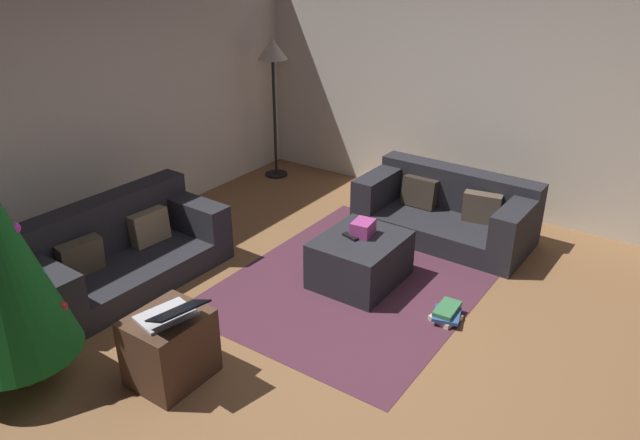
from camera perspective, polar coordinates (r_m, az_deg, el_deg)
ground_plane at (r=4.49m, az=2.94°, el=-12.73°), size 6.40×6.40×0.00m
rear_partition at (r=6.00m, az=-23.46°, el=9.11°), size 6.40×0.12×2.60m
corner_partition at (r=6.60m, az=18.11°, el=11.27°), size 0.12×6.40×2.60m
couch_left at (r=5.52m, az=-18.57°, el=-2.89°), size 1.79×0.89×0.71m
couch_right at (r=6.19m, az=12.04°, el=0.86°), size 0.89×1.71×0.64m
ottoman at (r=5.26m, az=3.83°, el=-3.77°), size 0.79×0.66×0.42m
gift_box at (r=5.19m, az=4.11°, el=-0.77°), size 0.22×0.19×0.13m
tv_remote at (r=5.15m, az=2.90°, el=-1.58°), size 0.09×0.17×0.02m
side_table at (r=4.27m, az=-14.06°, el=-11.66°), size 0.52×0.44×0.50m
laptop at (r=4.04m, az=-14.03°, el=-8.63°), size 0.44×0.49×0.19m
book_stack at (r=4.92m, az=11.91°, el=-8.72°), size 0.32×0.26×0.11m
corner_lamp at (r=7.34m, az=-4.51°, el=14.90°), size 0.36×0.36×1.70m
area_rug at (r=5.36m, az=3.77°, el=-5.72°), size 2.60×2.00×0.01m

